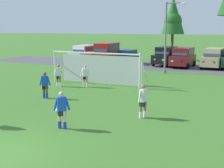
{
  "coord_description": "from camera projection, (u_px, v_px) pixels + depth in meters",
  "views": [
    {
      "loc": [
        7.98,
        -7.74,
        4.3
      ],
      "look_at": [
        0.07,
        8.87,
        1.07
      ],
      "focal_mm": 51.16,
      "sensor_mm": 36.0,
      "label": 1
    }
  ],
  "objects": [
    {
      "name": "parked_car_slot_left",
      "position": [
        107.0,
        53.0,
        39.14
      ],
      "size": [
        2.48,
        4.94,
        2.52
      ],
      "color": "red",
      "rests_on": "ground"
    },
    {
      "name": "parking_lot_strip",
      "position": [
        183.0,
        67.0,
        35.38
      ],
      "size": [
        52.0,
        8.4,
        0.01
      ],
      "primitive_type": "cube",
      "color": "#4C4C51",
      "rests_on": "ground"
    },
    {
      "name": "street_lamp",
      "position": [
        168.0,
        37.0,
        30.22
      ],
      "size": [
        2.0,
        0.32,
        6.7
      ],
      "color": "slate",
      "rests_on": "ground"
    },
    {
      "name": "player_trailing_back",
      "position": [
        85.0,
        76.0,
        23.49
      ],
      "size": [
        0.66,
        0.48,
        1.64
      ],
      "color": "tan",
      "rests_on": "ground"
    },
    {
      "name": "player_midfield_center",
      "position": [
        59.0,
        76.0,
        23.73
      ],
      "size": [
        0.71,
        0.41,
        1.64
      ],
      "color": "#936B4C",
      "rests_on": "ground"
    },
    {
      "name": "parked_car_slot_far_left",
      "position": [
        85.0,
        53.0,
        40.8
      ],
      "size": [
        2.38,
        4.72,
        2.16
      ],
      "color": "silver",
      "rests_on": "ground"
    },
    {
      "name": "parked_car_slot_center",
      "position": [
        166.0,
        56.0,
        37.15
      ],
      "size": [
        2.34,
        4.7,
        2.16
      ],
      "color": "black",
      "rests_on": "ground"
    },
    {
      "name": "player_defender_far",
      "position": [
        62.0,
        110.0,
        13.73
      ],
      "size": [
        0.64,
        0.51,
        1.64
      ],
      "color": "beige",
      "rests_on": "ground"
    },
    {
      "name": "parked_car_slot_center_left",
      "position": [
        127.0,
        57.0,
        38.51
      ],
      "size": [
        2.25,
        4.31,
        1.72
      ],
      "color": "navy",
      "rests_on": "ground"
    },
    {
      "name": "ground_plane",
      "position": [
        146.0,
        85.0,
        24.35
      ],
      "size": [
        400.0,
        400.0,
        0.0
      ],
      "primitive_type": "plane",
      "color": "#3D7028"
    },
    {
      "name": "soccer_goal",
      "position": [
        99.0,
        67.0,
        24.89
      ],
      "size": [
        7.44,
        1.95,
        2.57
      ],
      "color": "white",
      "rests_on": "ground"
    },
    {
      "name": "player_winger_right",
      "position": [
        143.0,
        101.0,
        15.4
      ],
      "size": [
        0.3,
        0.72,
        1.64
      ],
      "color": "#936B4C",
      "rests_on": "ground"
    },
    {
      "name": "tree_left_edge",
      "position": [
        173.0,
        17.0,
        42.51
      ],
      "size": [
        3.17,
        3.17,
        8.45
      ],
      "color": "brown",
      "rests_on": "ground"
    },
    {
      "name": "soccer_ball",
      "position": [
        57.0,
        111.0,
        16.44
      ],
      "size": [
        0.22,
        0.22,
        0.22
      ],
      "color": "white",
      "rests_on": "ground"
    },
    {
      "name": "parked_car_slot_center_right",
      "position": [
        183.0,
        57.0,
        35.52
      ],
      "size": [
        2.27,
        4.67,
        2.16
      ],
      "color": "maroon",
      "rests_on": "ground"
    },
    {
      "name": "player_striker_near",
      "position": [
        45.0,
        85.0,
        19.71
      ],
      "size": [
        0.72,
        0.39,
        1.64
      ],
      "color": "brown",
      "rests_on": "ground"
    },
    {
      "name": "parked_car_slot_right",
      "position": [
        214.0,
        58.0,
        34.55
      ],
      "size": [
        2.35,
        4.71,
        2.16
      ],
      "color": "tan",
      "rests_on": "ground"
    }
  ]
}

